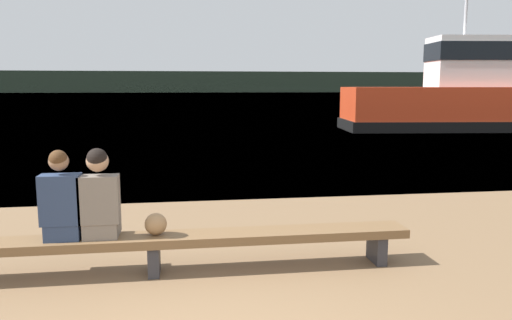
% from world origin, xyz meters
% --- Properties ---
extents(water_surface, '(240.00, 240.00, 0.00)m').
position_xyz_m(water_surface, '(0.00, 125.91, 0.00)').
color(water_surface, teal).
rests_on(water_surface, ground).
extents(far_shoreline, '(600.00, 12.00, 6.36)m').
position_xyz_m(far_shoreline, '(0.00, 156.61, 3.18)').
color(far_shoreline, '#2D3D2D').
rests_on(far_shoreline, ground).
extents(bench_main, '(5.68, 0.42, 0.43)m').
position_xyz_m(bench_main, '(-0.26, 2.52, 0.34)').
color(bench_main, brown).
rests_on(bench_main, ground).
extents(person_left, '(0.41, 0.42, 0.96)m').
position_xyz_m(person_left, '(-1.19, 2.53, 0.83)').
color(person_left, navy).
rests_on(person_left, bench_main).
extents(person_right, '(0.41, 0.44, 0.97)m').
position_xyz_m(person_right, '(-0.80, 2.52, 0.86)').
color(person_right, '#70665B').
rests_on(person_right, bench_main).
extents(shopping_bag, '(0.24, 0.21, 0.24)m').
position_xyz_m(shopping_bag, '(-0.23, 2.54, 0.55)').
color(shopping_bag, '#9E754C').
rests_on(shopping_bag, bench_main).
extents(tugboat_red, '(10.76, 4.50, 6.67)m').
position_xyz_m(tugboat_red, '(12.78, 18.79, 1.34)').
color(tugboat_red, red).
rests_on(tugboat_red, water_surface).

